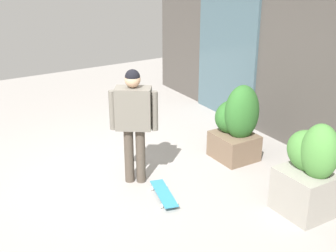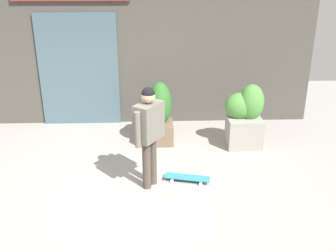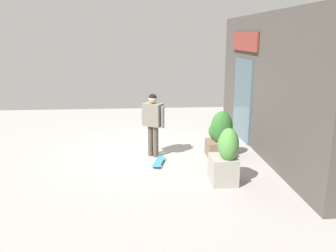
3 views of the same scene
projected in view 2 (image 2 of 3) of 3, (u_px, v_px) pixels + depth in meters
ground_plane at (137, 192)px, 6.06m from camera, size 12.00×12.00×0.00m
building_facade at (137, 41)px, 8.19m from camera, size 7.30×0.31×3.55m
skateboarder at (149, 128)px, 5.88m from camera, size 0.48×0.55×1.62m
skateboard at (187, 178)px, 6.35m from camera, size 0.75×0.35×0.08m
planter_box_left at (156, 114)px, 7.61m from camera, size 0.70×0.62×1.19m
planter_box_right at (245, 116)px, 7.42m from camera, size 0.72×0.57×1.21m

